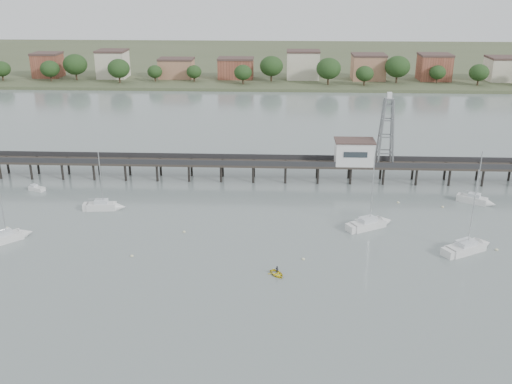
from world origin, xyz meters
TOP-DOWN VIEW (x-y plane):
  - ground_plane at (0.00, 0.00)m, footprint 500.00×500.00m
  - pier at (0.00, 60.00)m, footprint 150.00×5.00m
  - pier_building at (25.00, 60.00)m, footprint 8.40×5.40m
  - lattice_tower at (31.50, 60.00)m, footprint 3.20×3.20m
  - sailboat_d at (40.78, 27.51)m, footprint 9.14×6.77m
  - sailboat_c at (26.15, 36.15)m, footprint 8.71×6.36m
  - sailboat_a at (-36.01, 27.92)m, footprint 6.99×6.90m
  - sailboat_e at (48.23, 47.96)m, footprint 6.75×5.02m
  - sailboat_b at (-23.67, 41.82)m, footprint 7.40×2.74m
  - white_tender at (-41.40, 51.31)m, footprint 3.76×2.67m
  - yellow_dinghy at (9.04, 17.78)m, footprint 2.03×1.65m
  - dinghy_occupant at (9.04, 17.78)m, footprint 0.76×1.34m
  - mooring_buoys at (10.14, 33.08)m, footprint 84.37×25.53m
  - far_shore at (0.36, 239.58)m, footprint 500.00×170.00m

SIDE VIEW (x-z plane):
  - ground_plane at x=0.00m, z-range 0.00..0.00m
  - yellow_dinghy at x=9.04m, z-range -1.44..1.44m
  - dinghy_occupant at x=9.04m, z-range -0.15..0.15m
  - mooring_buoys at x=10.14m, z-range -0.12..0.28m
  - white_tender at x=-41.40m, z-range -0.26..1.09m
  - sailboat_d at x=40.78m, z-range -6.78..8.05m
  - sailboat_c at x=26.15m, z-range -6.43..7.71m
  - sailboat_a at x=-36.01m, z-range -5.67..6.96m
  - sailboat_b at x=-23.67m, z-range -5.38..6.68m
  - sailboat_e at x=48.23m, z-range -4.94..6.24m
  - far_shore at x=0.36m, z-range -4.25..6.15m
  - pier at x=0.00m, z-range 1.04..6.54m
  - pier_building at x=25.00m, z-range 4.02..9.32m
  - lattice_tower at x=31.50m, z-range 3.35..18.85m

